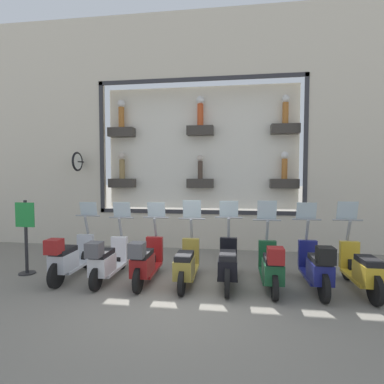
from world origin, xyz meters
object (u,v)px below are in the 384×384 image
(scooter_olive_4, at_px, (186,264))
(scooter_silver_7, at_px, (69,258))
(scooter_red_5, at_px, (146,261))
(shop_sign_post, at_px, (26,234))
(scooter_navy_1, at_px, (316,267))
(scooter_black_3, at_px, (228,264))
(scooter_white_6, at_px, (107,260))
(scooter_green_2, at_px, (271,266))
(scooter_yellow_0, at_px, (362,270))

(scooter_olive_4, distance_m, scooter_silver_7, 2.51)
(scooter_red_5, bearing_deg, shop_sign_post, 85.70)
(scooter_olive_4, bearing_deg, scooter_red_5, 94.26)
(scooter_silver_7, bearing_deg, scooter_navy_1, -89.95)
(scooter_black_3, bearing_deg, scooter_red_5, 92.36)
(scooter_black_3, relative_size, scooter_white_6, 1.01)
(scooter_olive_4, xyz_separation_m, scooter_red_5, (-0.06, 0.84, 0.05))
(scooter_green_2, distance_m, scooter_silver_7, 4.19)
(scooter_black_3, height_order, scooter_olive_4, scooter_olive_4)
(scooter_black_3, relative_size, shop_sign_post, 1.08)
(scooter_red_5, bearing_deg, scooter_white_6, 90.42)
(scooter_yellow_0, height_order, scooter_navy_1, scooter_yellow_0)
(scooter_green_2, bearing_deg, scooter_navy_1, -89.41)
(scooter_red_5, xyz_separation_m, shop_sign_post, (0.21, 2.84, 0.43))
(scooter_green_2, bearing_deg, scooter_yellow_0, -87.63)
(scooter_navy_1, distance_m, scooter_green_2, 0.84)
(scooter_white_6, distance_m, shop_sign_post, 2.06)
(scooter_navy_1, distance_m, scooter_white_6, 4.19)
(scooter_black_3, bearing_deg, scooter_navy_1, -92.10)
(scooter_olive_4, bearing_deg, scooter_silver_7, 91.35)
(scooter_silver_7, bearing_deg, shop_sign_post, 79.73)
(scooter_navy_1, xyz_separation_m, scooter_black_3, (0.06, 1.68, -0.03))
(scooter_olive_4, bearing_deg, scooter_white_6, 92.34)
(scooter_olive_4, height_order, scooter_red_5, scooter_olive_4)
(scooter_black_3, distance_m, shop_sign_post, 4.54)
(scooter_olive_4, height_order, shop_sign_post, shop_sign_post)
(scooter_black_3, height_order, scooter_white_6, scooter_black_3)
(scooter_red_5, xyz_separation_m, scooter_silver_7, (0.00, 1.68, 0.01))
(scooter_green_2, bearing_deg, scooter_olive_4, 87.83)
(scooter_green_2, xyz_separation_m, scooter_olive_4, (0.06, 1.68, -0.04))
(scooter_red_5, height_order, scooter_silver_7, scooter_red_5)
(scooter_navy_1, relative_size, scooter_silver_7, 1.00)
(scooter_green_2, distance_m, scooter_red_5, 2.51)
(scooter_navy_1, distance_m, scooter_black_3, 1.68)
(scooter_silver_7, bearing_deg, scooter_olive_4, -88.65)
(scooter_silver_7, relative_size, shop_sign_post, 1.08)
(scooter_yellow_0, xyz_separation_m, shop_sign_post, (0.15, 7.03, 0.46))
(scooter_silver_7, bearing_deg, scooter_green_2, -90.06)
(scooter_green_2, height_order, shop_sign_post, same)
(scooter_green_2, distance_m, scooter_black_3, 0.84)
(scooter_green_2, relative_size, scooter_white_6, 1.00)
(scooter_white_6, relative_size, shop_sign_post, 1.07)
(scooter_navy_1, relative_size, scooter_red_5, 1.00)
(scooter_red_5, distance_m, scooter_silver_7, 1.68)
(scooter_green_2, height_order, scooter_silver_7, scooter_green_2)
(scooter_silver_7, bearing_deg, scooter_yellow_0, -89.36)
(shop_sign_post, bearing_deg, scooter_silver_7, -100.27)
(scooter_silver_7, bearing_deg, scooter_black_3, -88.87)
(scooter_yellow_0, xyz_separation_m, scooter_olive_4, (-0.01, 3.35, -0.02))
(scooter_yellow_0, height_order, scooter_green_2, scooter_green_2)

